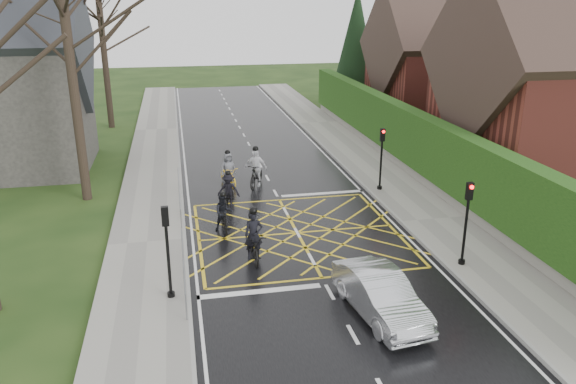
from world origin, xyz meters
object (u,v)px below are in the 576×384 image
object	(u,v)px
cyclist_rear	(254,243)
cyclist_mid	(229,194)
cyclist_back	(224,216)
car	(380,295)
cyclist_lead	(228,173)
cyclist_front	(256,172)

from	to	relation	value
cyclist_rear	cyclist_mid	distance (m)	5.61
cyclist_back	car	xyz separation A→B (m)	(4.03, -7.47, 0.05)
cyclist_rear	cyclist_lead	bearing A→B (deg)	90.91
cyclist_rear	car	xyz separation A→B (m)	(3.19, -4.58, 0.03)
cyclist_mid	cyclist_rear	bearing A→B (deg)	-67.96
cyclist_lead	car	size ratio (longest dim) A/B	0.48
cyclist_mid	cyclist_lead	size ratio (longest dim) A/B	0.95
cyclist_front	cyclist_lead	size ratio (longest dim) A/B	1.08
cyclist_rear	cyclist_lead	world-z (taller)	cyclist_rear
cyclist_back	cyclist_mid	distance (m)	2.75
cyclist_lead	cyclist_rear	bearing A→B (deg)	-106.79
cyclist_front	cyclist_lead	xyz separation A→B (m)	(-1.37, 0.51, -0.14)
cyclist_mid	car	distance (m)	10.78
cyclist_back	cyclist_rear	bearing A→B (deg)	-76.55
cyclist_mid	cyclist_lead	bearing A→B (deg)	103.02
car	cyclist_lead	bearing A→B (deg)	95.73
cyclist_back	cyclist_front	xyz separation A→B (m)	(2.15, 5.46, 0.14)
cyclist_lead	cyclist_mid	bearing A→B (deg)	-112.49
cyclist_rear	cyclist_back	world-z (taller)	cyclist_rear
cyclist_mid	cyclist_lead	world-z (taller)	cyclist_lead
cyclist_front	cyclist_rear	bearing A→B (deg)	-74.46
cyclist_back	cyclist_mid	bearing A→B (deg)	77.08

